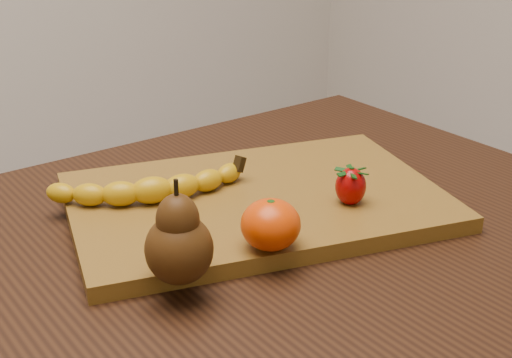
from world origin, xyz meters
TOP-DOWN VIEW (x-y plane):
  - table at (0.00, 0.00)m, footprint 1.00×0.70m
  - cutting_board at (0.08, 0.05)m, footprint 0.52×0.42m
  - banana at (-0.03, 0.10)m, footprint 0.21×0.12m
  - pear at (-0.10, -0.07)m, footprint 0.08×0.08m
  - mandarin at (0.01, -0.07)m, footprint 0.07×0.07m
  - strawberry at (0.16, -0.04)m, footprint 0.04×0.04m

SIDE VIEW (x-z plane):
  - table at x=0.00m, z-range 0.28..1.04m
  - cutting_board at x=0.08m, z-range 0.76..0.78m
  - banana at x=-0.03m, z-range 0.78..0.81m
  - strawberry at x=0.16m, z-range 0.78..0.83m
  - mandarin at x=0.01m, z-range 0.78..0.83m
  - pear at x=-0.10m, z-range 0.78..0.88m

